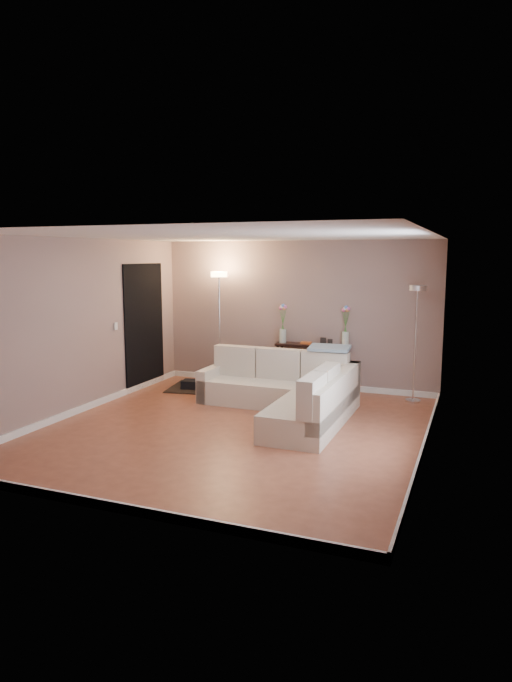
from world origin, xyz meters
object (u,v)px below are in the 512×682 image
(sectional_sofa, at_px, (289,392))
(floor_lamp_lit, at_px, (219,305))
(console_table, at_px, (309,363))
(floor_lamp_unlit, at_px, (416,320))

(sectional_sofa, distance_m, floor_lamp_lit, 2.54)
(sectional_sofa, bearing_deg, console_table, 96.23)
(floor_lamp_unlit, bearing_deg, sectional_sofa, -140.59)
(console_table, distance_m, floor_lamp_lit, 1.92)
(sectional_sofa, distance_m, console_table, 1.62)
(sectional_sofa, bearing_deg, floor_lamp_lit, 142.30)
(console_table, xyz_separation_m, floor_lamp_lit, (-1.62, -0.22, 0.99))
(floor_lamp_lit, bearing_deg, sectional_sofa, -37.70)
(console_table, relative_size, floor_lamp_lit, 0.65)
(sectional_sofa, height_order, floor_lamp_lit, floor_lamp_lit)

